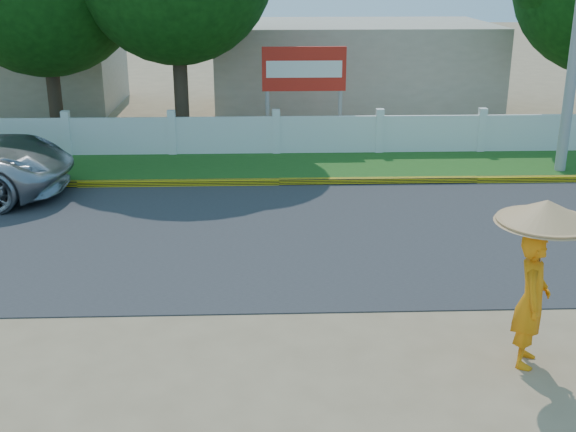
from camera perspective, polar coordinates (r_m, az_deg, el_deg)
The scene contains 9 objects.
ground at distance 10.67m, azimuth 0.40°, elevation -10.19°, with size 120.00×120.00×0.00m, color #9E8460.
road at distance 14.75m, azimuth -0.36°, elevation -1.51°, with size 60.00×7.00×0.02m, color #38383A.
grass_verge at distance 19.74m, azimuth -0.83°, elevation 3.94°, with size 60.00×3.50×0.03m, color #2D601E.
curb at distance 18.09m, azimuth -0.71°, elevation 2.70°, with size 40.00×0.18×0.16m, color yellow.
fence at distance 21.02m, azimuth -0.93°, elevation 6.39°, with size 40.00×0.10×1.10m, color silver.
building_near at distance 27.73m, azimuth 5.08°, elevation 11.69°, with size 10.00×6.00×3.20m, color #B7AD99.
building_far at distance 30.11m, azimuth -21.05°, elevation 10.73°, with size 8.00×5.00×2.80m, color #B7AD99.
monk_with_parasol at distance 10.13m, azimuth 19.18°, elevation -3.26°, with size 1.31×1.31×2.38m.
billboard at distance 21.84m, azimuth 1.28°, elevation 11.13°, with size 2.50×0.13×2.95m.
Camera 1 is at (-0.42, -9.28, 5.27)m, focal length 45.00 mm.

